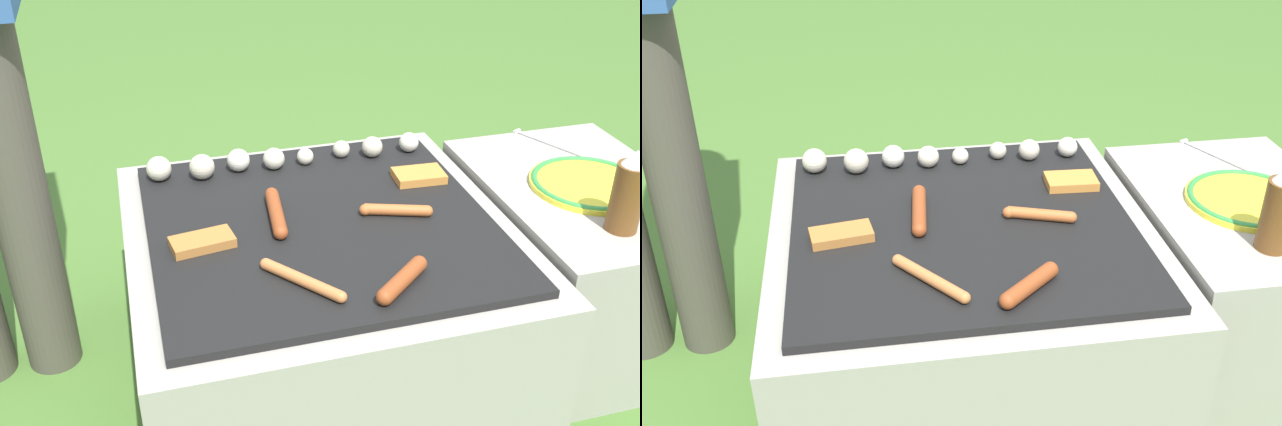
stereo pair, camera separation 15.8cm
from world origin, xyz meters
TOP-DOWN VIEW (x-y plane):
  - ground_plane at (0.00, 0.00)m, footprint 14.00×14.00m
  - grill at (0.00, 0.00)m, footprint 0.82×0.82m
  - side_ledge at (0.64, -0.01)m, footprint 0.44×0.63m
  - sausage_front_center at (-0.09, 0.03)m, footprint 0.05×0.19m
  - sausage_mid_right at (0.16, -0.02)m, footprint 0.15×0.07m
  - sausage_back_right at (-0.09, -0.21)m, footprint 0.13×0.16m
  - sausage_back_left at (0.08, -0.27)m, footprint 0.13×0.11m
  - bread_slice_right at (0.27, 0.12)m, footprint 0.12×0.08m
  - bread_slice_center at (-0.25, -0.03)m, footprint 0.13×0.08m
  - mushroom_row at (-0.05, 0.28)m, footprint 0.67×0.08m
  - plate_colorful at (0.64, -0.02)m, footprint 0.27×0.27m
  - condiment_bottle at (0.60, -0.20)m, footprint 0.07×0.07m
  - fork_utensil at (0.67, 0.22)m, footprint 0.10×0.19m

SIDE VIEW (x-z plane):
  - ground_plane at x=0.00m, z-range 0.00..0.00m
  - grill at x=0.00m, z-range 0.00..0.40m
  - side_ledge at x=0.64m, z-range 0.00..0.41m
  - fork_utensil at x=0.67m, z-range 0.40..0.41m
  - plate_colorful at x=0.64m, z-range 0.40..0.42m
  - bread_slice_right at x=0.27m, z-range 0.41..0.43m
  - bread_slice_center at x=-0.25m, z-range 0.41..0.43m
  - sausage_back_right at x=-0.09m, z-range 0.41..0.43m
  - sausage_mid_right at x=0.16m, z-range 0.41..0.43m
  - sausage_front_center at x=-0.09m, z-range 0.41..0.44m
  - sausage_back_left at x=0.08m, z-range 0.41..0.44m
  - mushroom_row at x=-0.05m, z-range 0.40..0.46m
  - condiment_bottle at x=0.60m, z-range 0.40..0.58m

